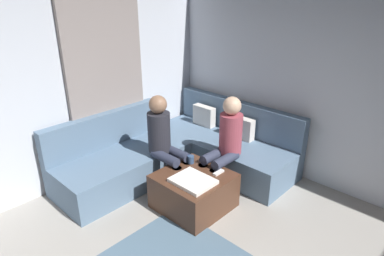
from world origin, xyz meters
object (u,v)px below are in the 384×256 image
Objects in this scene: game_remote at (219,173)px; person_on_couch_back at (225,142)px; sectional_couch at (181,152)px; ottoman at (194,191)px; person_on_couch_side at (165,140)px; coffee_mug at (191,159)px.

person_on_couch_back is at bearing 117.14° from game_remote.
sectional_couch is 0.94m from game_remote.
game_remote is 0.12× the size of person_on_couch_back.
ottoman is 0.72m from person_on_couch_side.
ottoman is at bearing -129.29° from game_remote.
game_remote is (0.89, -0.27, 0.15)m from sectional_couch.
ottoman is 5.07× the size of game_remote.
sectional_couch is 0.60m from coffee_mug.
sectional_couch reaches higher than ottoman.
person_on_couch_side is (-0.57, -0.47, 0.00)m from person_on_couch_back.
coffee_mug is at bearing -32.26° from sectional_couch.
person_on_couch_back reaches higher than game_remote.
ottoman is 0.70m from person_on_couch_back.
ottoman is at bearing 82.89° from person_on_couch_side.
sectional_couch is 0.82m from person_on_couch_back.
game_remote is (0.40, 0.04, -0.04)m from coffee_mug.
coffee_mug reaches higher than ottoman.
coffee_mug is 0.47m from person_on_couch_back.
person_on_couch_back and person_on_couch_side have the same top height.
game_remote reaches higher than ottoman.
game_remote is at bearing 117.14° from person_on_couch_back.
person_on_couch_side is (-0.74, -0.15, 0.23)m from game_remote.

